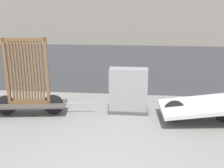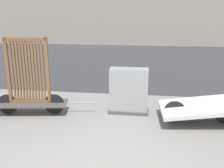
% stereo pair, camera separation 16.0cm
% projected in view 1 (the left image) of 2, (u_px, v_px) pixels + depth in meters
% --- Properties ---
extents(road_strip, '(56.00, 10.75, 0.01)m').
position_uv_depth(road_strip, '(127.00, 60.00, 12.99)').
color(road_strip, '#38383A').
rests_on(road_strip, ground_plane).
extents(bike_cart_with_bedframe, '(2.44, 0.81, 1.84)m').
position_uv_depth(bike_cart_with_bedframe, '(29.00, 89.00, 6.16)').
color(bike_cart_with_bedframe, '#4C4742').
rests_on(bike_cart_with_bedframe, ground_plane).
extents(bike_cart_with_mattress, '(2.47, 1.21, 0.53)m').
position_uv_depth(bike_cart_with_mattress, '(200.00, 107.00, 5.86)').
color(bike_cart_with_mattress, '#4C4742').
rests_on(bike_cart_with_mattress, ground_plane).
extents(utility_cabinet, '(0.97, 0.41, 1.11)m').
position_uv_depth(utility_cabinet, '(128.00, 92.00, 6.35)').
color(utility_cabinet, '#4C4C4C').
rests_on(utility_cabinet, ground_plane).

